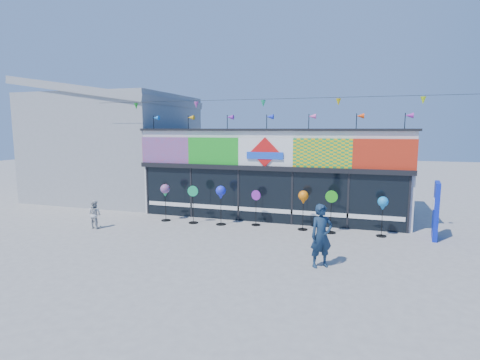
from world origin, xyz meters
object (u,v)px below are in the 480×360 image
at_px(spinner_0, 165,192).
at_px(child, 95,214).
at_px(spinner_1, 193,203).
at_px(spinner_4, 303,199).
at_px(blue_sign, 436,211).
at_px(spinner_6, 383,205).
at_px(spinner_2, 221,194).
at_px(spinner_5, 331,211).
at_px(adult_man, 321,236).
at_px(spinner_3, 256,207).

bearing_deg(spinner_0, child, -137.73).
bearing_deg(spinner_1, spinner_0, 178.41).
xyz_separation_m(spinner_1, spinner_4, (4.72, 0.32, 0.42)).
bearing_deg(blue_sign, spinner_1, -169.24).
bearing_deg(spinner_6, spinner_2, -178.66).
height_order(spinner_5, spinner_6, spinner_5).
bearing_deg(child, spinner_1, -144.56).
relative_size(spinner_5, adult_man, 0.90).
distance_m(spinner_2, child, 5.28).
distance_m(spinner_6, adult_man, 4.38).
bearing_deg(spinner_1, blue_sign, 3.08).
bearing_deg(spinner_5, spinner_0, -178.92).
distance_m(blue_sign, spinner_4, 4.89).
xyz_separation_m(blue_sign, spinner_0, (-10.96, -0.48, 0.24)).
relative_size(spinner_2, spinner_3, 1.12).
height_order(spinner_1, child, spinner_1).
xyz_separation_m(spinner_4, spinner_6, (3.01, -0.06, -0.05)).
height_order(spinner_1, spinner_6, spinner_1).
relative_size(spinner_3, spinner_5, 0.89).
xyz_separation_m(spinner_5, spinner_6, (1.90, 0.08, 0.34)).
height_order(spinner_0, child, spinner_0).
bearing_deg(adult_man, child, 137.47).
height_order(spinner_2, adult_man, adult_man).
bearing_deg(spinner_0, adult_man, -27.38).
xyz_separation_m(spinner_3, spinner_5, (3.13, -0.29, 0.10)).
xyz_separation_m(spinner_4, spinner_5, (1.11, -0.14, -0.40)).
bearing_deg(spinner_6, adult_man, -116.26).
bearing_deg(spinner_4, child, -164.61).
bearing_deg(adult_man, spinner_3, 94.64).
bearing_deg(blue_sign, spinner_2, -169.49).
height_order(blue_sign, spinner_5, blue_sign).
relative_size(spinner_0, spinner_4, 1.02).
distance_m(spinner_0, spinner_2, 2.61).
bearing_deg(spinner_1, child, -151.13).
bearing_deg(spinner_6, spinner_1, -178.11).
relative_size(spinner_1, spinner_4, 1.02).
bearing_deg(child, spinner_5, -160.63).
relative_size(spinner_2, spinner_4, 1.05).
relative_size(spinner_2, spinner_5, 1.00).
bearing_deg(spinner_0, spinner_3, 5.95).
xyz_separation_m(blue_sign, child, (-13.16, -2.48, -0.49)).
distance_m(adult_man, child, 9.51).
distance_m(blue_sign, spinner_5, 3.79).
relative_size(spinner_5, spinner_6, 1.10).
relative_size(spinner_0, adult_man, 0.87).
relative_size(spinner_6, child, 1.33).
height_order(adult_man, child, adult_man).
bearing_deg(spinner_2, spinner_3, 13.81).
bearing_deg(blue_sign, spinner_3, -171.86).
bearing_deg(spinner_6, spinner_3, 177.65).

